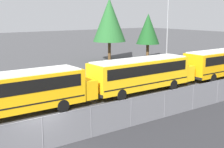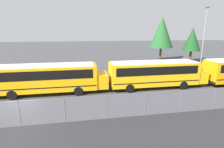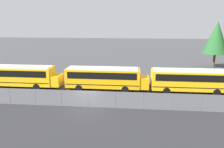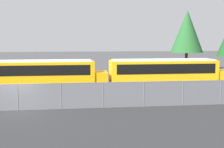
% 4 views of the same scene
% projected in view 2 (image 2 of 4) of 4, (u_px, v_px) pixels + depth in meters
% --- Properties ---
extents(ground_plane, '(200.00, 200.00, 0.00)m').
position_uv_depth(ground_plane, '(21.00, 126.00, 12.12)').
color(ground_plane, '#424244').
extents(fence, '(96.08, 0.07, 1.87)m').
position_uv_depth(fence, '(20.00, 113.00, 11.88)').
color(fence, '#9EA0A5').
rests_on(fence, ground_plane).
extents(school_bus_3, '(11.33, 2.62, 3.07)m').
position_uv_depth(school_bus_3, '(50.00, 77.00, 17.98)').
color(school_bus_3, '#EDA80F').
rests_on(school_bus_3, ground_plane).
extents(school_bus_4, '(11.33, 2.62, 3.07)m').
position_uv_depth(school_bus_4, '(156.00, 72.00, 19.88)').
color(school_bus_4, yellow).
rests_on(school_bus_4, ground_plane).
extents(light_pole, '(0.60, 0.24, 10.20)m').
position_uv_depth(light_pole, '(204.00, 36.00, 29.46)').
color(light_pole, gray).
rests_on(light_pole, ground_plane).
extents(tree_0, '(3.54, 3.54, 7.05)m').
position_uv_depth(tree_0, '(192.00, 39.00, 35.41)').
color(tree_0, '#51381E').
rests_on(tree_0, ground_plane).
extents(tree_1, '(4.86, 4.86, 9.26)m').
position_uv_depth(tree_1, '(162.00, 32.00, 36.47)').
color(tree_1, '#51381E').
rests_on(tree_1, ground_plane).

